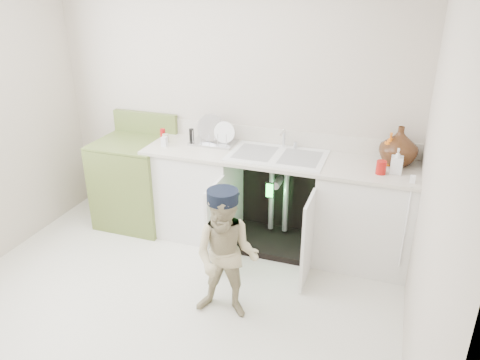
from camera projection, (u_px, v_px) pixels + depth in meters
name	position (u px, v px, depth m)	size (l,w,h in m)	color
ground	(165.00, 308.00, 3.62)	(3.50, 3.50, 0.00)	beige
room_shell	(153.00, 158.00, 3.11)	(6.00, 5.50, 1.26)	#BDB1A2
counter_run	(280.00, 199.00, 4.30)	(2.44, 1.02, 1.23)	white
avocado_stove	(136.00, 181.00, 4.73)	(0.70, 0.65, 1.09)	olive
repair_worker	(226.00, 255.00, 3.37)	(0.52, 0.96, 1.02)	#C4BB8C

